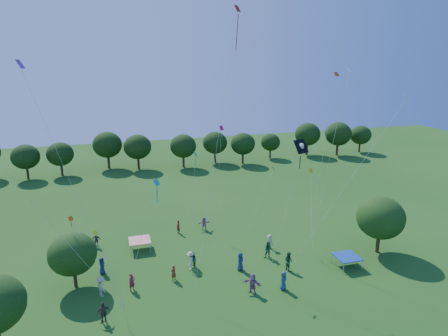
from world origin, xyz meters
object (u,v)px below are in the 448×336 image
tent_blue (347,257)px  near_tree_north (72,254)px  tent_red_stripe (140,240)px  near_tree_east (381,218)px  pirate_kite (301,148)px  red_high_kite (229,67)px

tent_blue → near_tree_north: bearing=171.4°
tent_red_stripe → tent_blue: (18.79, -9.28, 0.00)m
near_tree_east → pirate_kite: (-10.51, -2.11, 8.38)m
near_tree_east → red_high_kite: size_ratio=0.27×
tent_red_stripe → red_high_kite: (7.74, -6.47, 17.71)m
pirate_kite → red_high_kite: size_ratio=0.52×
tent_red_stripe → pirate_kite: 19.71m
near_tree_east → tent_blue: (-4.74, -1.68, -2.78)m
near_tree_north → pirate_kite: 21.51m
tent_blue → red_high_kite: bearing=165.7°
tent_blue → pirate_kite: size_ratio=0.19×
near_tree_north → tent_blue: near_tree_north is taller
near_tree_east → pirate_kite: size_ratio=0.52×
tent_red_stripe → tent_blue: same height
tent_red_stripe → red_high_kite: 20.38m
tent_red_stripe → pirate_kite: (13.02, -9.71, 11.16)m
near_tree_east → tent_red_stripe: 24.88m
tent_blue → red_high_kite: red_high_kite is taller
near_tree_north → red_high_kite: bearing=-3.8°
tent_blue → red_high_kite: size_ratio=0.10×
tent_blue → tent_red_stripe: bearing=153.7°
red_high_kite → pirate_kite: bearing=-31.6°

